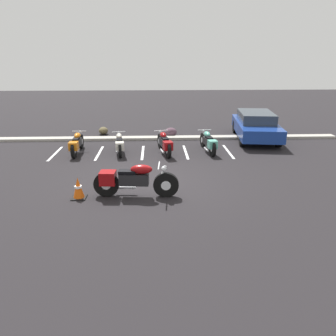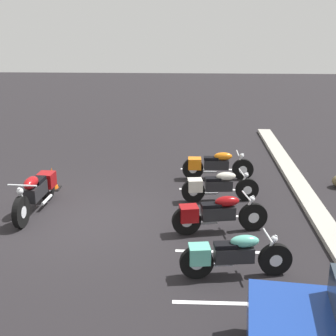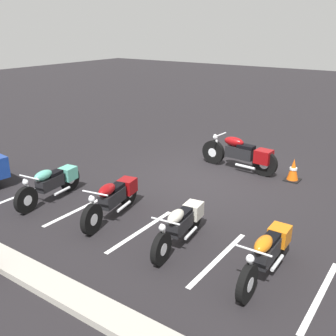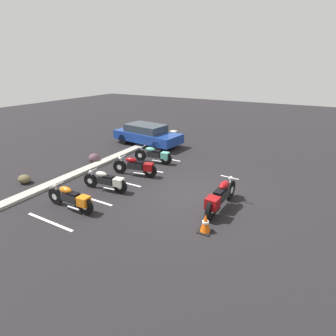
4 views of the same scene
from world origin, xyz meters
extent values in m
plane|color=black|center=(0.00, 0.00, 0.00)|extent=(60.00, 60.00, 0.00)
cylinder|color=black|center=(0.49, -1.18, 0.36)|extent=(0.73, 0.18, 0.72)
cylinder|color=silver|center=(0.49, -1.18, 0.36)|extent=(0.28, 0.16, 0.27)
cylinder|color=black|center=(-1.20, -1.07, 0.36)|extent=(0.73, 0.18, 0.72)
cylinder|color=silver|center=(-1.20, -1.07, 0.36)|extent=(0.28, 0.16, 0.27)
cube|color=black|center=(-0.41, -1.12, 0.52)|extent=(0.85, 0.36, 0.33)
ellipsoid|color=maroon|center=(-0.19, -1.13, 0.82)|extent=(0.63, 0.32, 0.26)
cube|color=black|center=(-0.59, -1.11, 0.74)|extent=(0.50, 0.29, 0.09)
cube|color=maroon|center=(-1.14, -1.07, 0.56)|extent=(0.46, 0.42, 0.37)
cylinder|color=silver|center=(0.36, -1.17, 0.64)|extent=(0.29, 0.08, 0.58)
cylinder|color=silver|center=(0.29, -1.17, 0.93)|extent=(0.08, 0.68, 0.04)
sphere|color=silver|center=(0.44, -1.17, 0.84)|extent=(0.15, 0.15, 0.15)
cylinder|color=silver|center=(-0.67, -0.95, 0.20)|extent=(0.60, 0.12, 0.08)
cylinder|color=black|center=(-3.01, 4.16, 0.31)|extent=(0.12, 0.62, 0.62)
cylinder|color=silver|center=(-3.01, 4.16, 0.31)|extent=(0.12, 0.24, 0.24)
cylinder|color=black|center=(-2.99, 2.71, 0.31)|extent=(0.12, 0.62, 0.62)
cylinder|color=silver|center=(-2.99, 2.71, 0.31)|extent=(0.12, 0.24, 0.24)
cube|color=black|center=(-3.00, 3.39, 0.45)|extent=(0.27, 0.72, 0.28)
ellipsoid|color=orange|center=(-3.00, 3.57, 0.70)|extent=(0.25, 0.53, 0.22)
cube|color=black|center=(-2.99, 3.23, 0.64)|extent=(0.23, 0.42, 0.07)
cube|color=orange|center=(-2.99, 2.75, 0.48)|extent=(0.34, 0.38, 0.32)
cylinder|color=silver|center=(-3.01, 4.05, 0.55)|extent=(0.06, 0.25, 0.50)
cylinder|color=silver|center=(-3.00, 3.99, 0.80)|extent=(0.58, 0.04, 0.03)
sphere|color=silver|center=(-3.01, 4.11, 0.72)|extent=(0.13, 0.13, 0.13)
cylinder|color=silver|center=(-3.12, 3.15, 0.17)|extent=(0.07, 0.52, 0.07)
cylinder|color=black|center=(-1.35, 4.10, 0.30)|extent=(0.18, 0.61, 0.60)
cylinder|color=silver|center=(-1.35, 4.10, 0.30)|extent=(0.14, 0.24, 0.23)
cylinder|color=black|center=(-1.18, 2.70, 0.30)|extent=(0.18, 0.61, 0.60)
cylinder|color=silver|center=(-1.18, 2.70, 0.30)|extent=(0.14, 0.24, 0.23)
cube|color=black|center=(-1.26, 3.35, 0.43)|extent=(0.33, 0.71, 0.27)
ellipsoid|color=beige|center=(-1.28, 3.53, 0.68)|extent=(0.29, 0.53, 0.22)
cube|color=black|center=(-1.24, 3.20, 0.61)|extent=(0.26, 0.42, 0.07)
cube|color=beige|center=(-1.19, 2.75, 0.46)|extent=(0.37, 0.40, 0.31)
cylinder|color=silver|center=(-1.34, 3.99, 0.53)|extent=(0.08, 0.24, 0.48)
cylinder|color=silver|center=(-1.33, 3.93, 0.77)|extent=(0.56, 0.10, 0.03)
sphere|color=silver|center=(-1.35, 4.05, 0.70)|extent=(0.13, 0.13, 0.13)
cylinder|color=silver|center=(-1.36, 3.11, 0.16)|extent=(0.12, 0.50, 0.06)
cylinder|color=black|center=(0.42, 4.02, 0.32)|extent=(0.23, 0.65, 0.64)
cylinder|color=silver|center=(0.42, 4.02, 0.32)|extent=(0.17, 0.26, 0.24)
cylinder|color=black|center=(0.71, 2.55, 0.32)|extent=(0.23, 0.65, 0.64)
cylinder|color=silver|center=(0.71, 2.55, 0.32)|extent=(0.17, 0.26, 0.24)
cube|color=black|center=(0.57, 3.24, 0.46)|extent=(0.40, 0.77, 0.29)
ellipsoid|color=maroon|center=(0.54, 3.43, 0.73)|extent=(0.35, 0.58, 0.23)
cube|color=black|center=(0.61, 3.08, 0.66)|extent=(0.31, 0.46, 0.08)
cube|color=maroon|center=(0.70, 2.60, 0.49)|extent=(0.42, 0.45, 0.33)
cylinder|color=silver|center=(0.45, 3.91, 0.57)|extent=(0.10, 0.26, 0.52)
cylinder|color=silver|center=(0.46, 3.85, 0.82)|extent=(0.60, 0.15, 0.03)
sphere|color=silver|center=(0.43, 3.97, 0.75)|extent=(0.14, 0.14, 0.14)
cylinder|color=silver|center=(0.49, 2.97, 0.18)|extent=(0.17, 0.54, 0.07)
cylinder|color=black|center=(2.31, 4.19, 0.31)|extent=(0.19, 0.63, 0.62)
cylinder|color=silver|center=(2.31, 4.19, 0.31)|extent=(0.15, 0.25, 0.24)
cylinder|color=black|center=(2.49, 2.74, 0.31)|extent=(0.19, 0.63, 0.62)
cylinder|color=silver|center=(2.49, 2.74, 0.31)|extent=(0.15, 0.25, 0.24)
cube|color=black|center=(2.41, 3.42, 0.45)|extent=(0.35, 0.74, 0.28)
ellipsoid|color=#59B29E|center=(2.38, 3.61, 0.70)|extent=(0.31, 0.55, 0.23)
cube|color=black|center=(2.43, 3.26, 0.64)|extent=(0.27, 0.44, 0.08)
cube|color=#59B29E|center=(2.49, 2.79, 0.48)|extent=(0.38, 0.41, 0.32)
cylinder|color=silver|center=(2.33, 4.08, 0.55)|extent=(0.09, 0.25, 0.50)
cylinder|color=silver|center=(2.33, 4.02, 0.80)|extent=(0.58, 0.11, 0.03)
sphere|color=silver|center=(2.32, 4.14, 0.72)|extent=(0.13, 0.13, 0.13)
cylinder|color=silver|center=(2.31, 3.17, 0.17)|extent=(0.13, 0.52, 0.07)
cylinder|color=black|center=(5.65, 4.06, 0.32)|extent=(0.29, 0.66, 0.64)
cylinder|color=black|center=(4.08, 4.25, 0.32)|extent=(0.29, 0.66, 0.64)
cylinder|color=black|center=(5.98, 6.79, 0.32)|extent=(0.29, 0.66, 0.64)
cylinder|color=black|center=(4.41, 6.98, 0.32)|extent=(0.29, 0.66, 0.64)
cube|color=navy|center=(5.03, 5.52, 0.56)|extent=(2.30, 4.48, 0.55)
cube|color=#2D3842|center=(5.05, 5.67, 1.06)|extent=(1.79, 2.57, 0.45)
cube|color=#A8A399|center=(0.00, 5.68, 0.06)|extent=(18.00, 0.50, 0.12)
ellipsoid|color=brown|center=(-2.44, 6.87, 0.19)|extent=(0.49, 0.59, 0.37)
ellipsoid|color=#553C49|center=(0.98, 6.18, 0.23)|extent=(0.82, 0.79, 0.45)
cube|color=black|center=(-1.97, -1.17, 0.01)|extent=(0.40, 0.40, 0.03)
cone|color=#EA590F|center=(-1.97, -1.17, 0.31)|extent=(0.32, 0.32, 0.62)
cylinder|color=white|center=(-1.97, -1.17, 0.34)|extent=(0.20, 0.20, 0.06)
cube|color=white|center=(-3.92, 3.38, 0.00)|extent=(0.10, 2.10, 0.00)
cube|color=white|center=(-2.12, 3.38, 0.00)|extent=(0.10, 2.10, 0.00)
cube|color=white|center=(-0.32, 3.38, 0.00)|extent=(0.10, 2.10, 0.00)
cube|color=white|center=(1.48, 3.38, 0.00)|extent=(0.10, 2.10, 0.00)
cube|color=white|center=(3.28, 3.38, 0.00)|extent=(0.10, 2.10, 0.00)
camera|label=1|loc=(0.19, -9.75, 3.79)|focal=35.00mm
camera|label=2|loc=(10.03, 2.57, 4.55)|focal=50.00mm
camera|label=3|loc=(-4.87, 8.94, 4.00)|focal=42.00mm
camera|label=4|loc=(-8.33, -3.47, 4.66)|focal=28.00mm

